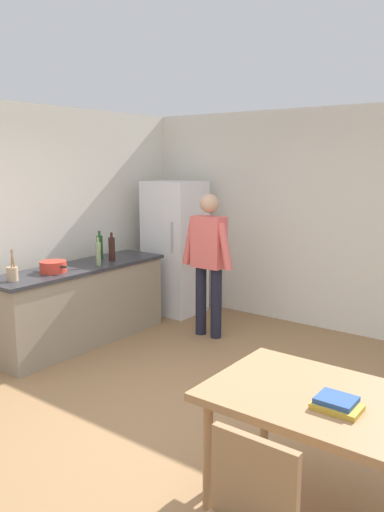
% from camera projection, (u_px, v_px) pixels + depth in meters
% --- Properties ---
extents(ground_plane, '(14.00, 14.00, 0.00)m').
position_uv_depth(ground_plane, '(173.00, 422.00, 4.05)').
color(ground_plane, '#936D47').
extents(wall_back, '(6.40, 0.12, 2.70)m').
position_uv_depth(wall_back, '(326.00, 221.00, 6.16)').
color(wall_back, silver).
rests_on(wall_back, ground_plane).
extents(kitchen_counter, '(0.64, 2.20, 0.90)m').
position_uv_depth(kitchen_counter, '(81.00, 304.00, 5.77)').
color(kitchen_counter, gray).
rests_on(kitchen_counter, ground_plane).
extents(refrigerator, '(0.70, 0.67, 1.80)m').
position_uv_depth(refrigerator, '(175.00, 248.00, 6.89)').
color(refrigerator, white).
rests_on(refrigerator, ground_plane).
extents(person, '(0.70, 0.22, 1.70)m').
position_uv_depth(person, '(209.00, 256.00, 5.88)').
color(person, '#1E1E2D').
rests_on(person, ground_plane).
extents(dining_table, '(1.40, 0.90, 0.75)m').
position_uv_depth(dining_table, '(330.00, 410.00, 2.86)').
color(dining_table, '#9E754C').
rests_on(dining_table, ground_plane).
extents(cooking_pot, '(0.40, 0.28, 0.12)m').
position_uv_depth(cooking_pot, '(53.00, 267.00, 5.36)').
color(cooking_pot, red).
rests_on(cooking_pot, kitchen_counter).
extents(utensil_jar, '(0.11, 0.11, 0.32)m').
position_uv_depth(utensil_jar, '(12.00, 273.00, 4.96)').
color(utensil_jar, tan).
rests_on(utensil_jar, kitchen_counter).
extents(bottle_wine_green, '(0.08, 0.08, 0.34)m').
position_uv_depth(bottle_wine_green, '(100.00, 247.00, 6.09)').
color(bottle_wine_green, '#1E5123').
rests_on(bottle_wine_green, kitchen_counter).
extents(bottle_wine_dark, '(0.08, 0.08, 0.34)m').
position_uv_depth(bottle_wine_dark, '(112.00, 249.00, 5.95)').
color(bottle_wine_dark, black).
rests_on(bottle_wine_dark, kitchen_counter).
extents(bottle_vinegar_tall, '(0.06, 0.06, 0.32)m').
position_uv_depth(bottle_vinegar_tall, '(98.00, 254.00, 5.69)').
color(bottle_vinegar_tall, gray).
rests_on(bottle_vinegar_tall, kitchen_counter).
extents(book_stack, '(0.25, 0.20, 0.06)m').
position_uv_depth(book_stack, '(337.00, 404.00, 2.72)').
color(book_stack, gold).
rests_on(book_stack, dining_table).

